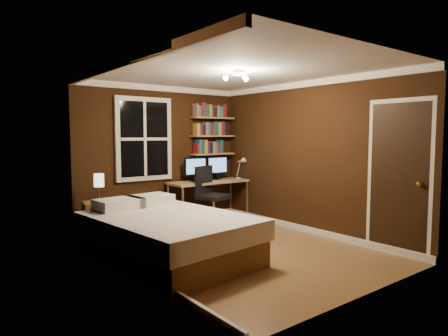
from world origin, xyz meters
TOP-DOWN VIEW (x-y plane):
  - floor at (0.00, 0.00)m, footprint 4.20×4.20m
  - wall_back at (0.00, 2.10)m, footprint 3.20×0.04m
  - wall_left at (-1.60, 0.00)m, footprint 0.04×4.20m
  - wall_right at (1.60, 0.00)m, footprint 0.04×4.20m
  - ceiling at (0.00, 0.00)m, footprint 3.20×4.20m
  - window at (-0.35, 2.06)m, footprint 1.06×0.06m
  - door at (1.59, -1.55)m, footprint 0.03×0.82m
  - door_knob at (1.55, -1.85)m, footprint 0.06×0.06m
  - ceiling_fixture at (0.00, -0.10)m, footprint 0.44×0.44m
  - bookshelf_lower at (1.08, 1.98)m, footprint 0.92×0.22m
  - books_row_lower at (1.08, 1.98)m, footprint 0.60×0.16m
  - bookshelf_middle at (1.08, 1.98)m, footprint 0.92×0.22m
  - books_row_middle at (1.08, 1.98)m, footprint 0.66×0.16m
  - bookshelf_upper at (1.08, 1.98)m, footprint 0.92×0.22m
  - books_row_upper at (1.08, 1.98)m, footprint 0.66×0.16m
  - bed at (-1.00, 0.11)m, footprint 1.80×2.34m
  - nightstand at (-1.33, 1.65)m, footprint 0.56×0.56m
  - bedside_lamp at (-1.33, 1.65)m, footprint 0.15×0.15m
  - radiator at (-0.49, 2.00)m, footprint 0.36×0.12m
  - desk at (0.84, 1.78)m, footprint 1.59×0.60m
  - monitor_left at (0.59, 1.86)m, footprint 0.47×0.12m
  - monitor_right at (1.10, 1.86)m, footprint 0.47×0.12m
  - desk_lamp at (1.55, 1.68)m, footprint 0.14×0.32m
  - office_chair at (0.60, 1.38)m, footprint 0.60×0.60m

SIDE VIEW (x-z plane):
  - floor at x=0.00m, z-range 0.00..0.00m
  - radiator at x=-0.49m, z-range 0.00..0.53m
  - nightstand at x=-1.33m, z-range 0.00..0.59m
  - bed at x=-1.00m, z-range -0.05..0.69m
  - office_chair at x=0.60m, z-range -0.12..0.95m
  - desk at x=0.84m, z-range 0.32..1.08m
  - bedside_lamp at x=-1.33m, z-range 0.59..1.03m
  - desk_lamp at x=1.55m, z-range 0.76..1.20m
  - monitor_left at x=0.59m, z-range 0.76..1.20m
  - monitor_right at x=1.10m, z-range 0.76..1.20m
  - door_knob at x=1.55m, z-range 0.97..1.03m
  - door at x=1.59m, z-range 0.00..2.05m
  - wall_back at x=0.00m, z-range 0.00..2.50m
  - wall_left at x=-1.60m, z-range 0.00..2.50m
  - wall_right at x=1.60m, z-range 0.00..2.50m
  - bookshelf_lower at x=1.08m, z-range 1.24..1.26m
  - books_row_lower at x=1.08m, z-range 1.26..1.49m
  - window at x=-0.35m, z-range 0.82..2.28m
  - bookshelf_middle at x=1.08m, z-range 1.59..1.61m
  - books_row_middle at x=1.08m, z-range 1.61..1.84m
  - bookshelf_upper at x=1.08m, z-range 1.94..1.96m
  - books_row_upper at x=1.08m, z-range 1.96..2.20m
  - ceiling_fixture at x=0.00m, z-range 2.31..2.49m
  - ceiling at x=0.00m, z-range 2.49..2.51m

